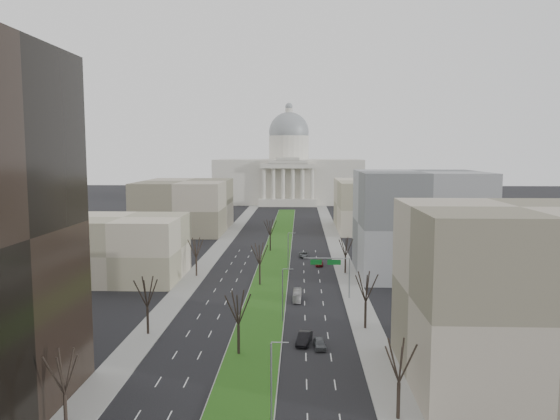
% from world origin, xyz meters
% --- Properties ---
extents(ground, '(600.00, 600.00, 0.00)m').
position_xyz_m(ground, '(0.00, 120.00, 0.00)').
color(ground, black).
rests_on(ground, ground).
extents(median, '(8.00, 222.03, 0.20)m').
position_xyz_m(median, '(0.00, 118.99, 0.10)').
color(median, '#999993').
rests_on(median, ground).
extents(sidewalk_left, '(5.00, 330.00, 0.15)m').
position_xyz_m(sidewalk_left, '(-17.50, 95.00, 0.07)').
color(sidewalk_left, gray).
rests_on(sidewalk_left, ground).
extents(sidewalk_right, '(5.00, 330.00, 0.15)m').
position_xyz_m(sidewalk_right, '(17.50, 95.00, 0.07)').
color(sidewalk_right, gray).
rests_on(sidewalk_right, ground).
extents(capitol, '(80.00, 46.00, 55.00)m').
position_xyz_m(capitol, '(0.00, 269.59, 16.31)').
color(capitol, beige).
rests_on(capitol, ground).
extents(building_beige_left, '(26.00, 22.00, 14.00)m').
position_xyz_m(building_beige_left, '(-33.00, 85.00, 7.00)').
color(building_beige_left, tan).
rests_on(building_beige_left, ground).
extents(building_tan_right, '(26.00, 24.00, 22.00)m').
position_xyz_m(building_tan_right, '(33.00, 32.00, 11.00)').
color(building_tan_right, '#78725C').
rests_on(building_tan_right, ground).
extents(building_grey_right, '(28.00, 26.00, 24.00)m').
position_xyz_m(building_grey_right, '(34.00, 92.00, 12.00)').
color(building_grey_right, slate).
rests_on(building_grey_right, ground).
extents(building_far_left, '(30.00, 40.00, 18.00)m').
position_xyz_m(building_far_left, '(-35.00, 160.00, 9.00)').
color(building_far_left, '#78725C').
rests_on(building_far_left, ground).
extents(building_far_right, '(30.00, 40.00, 18.00)m').
position_xyz_m(building_far_right, '(35.00, 165.00, 9.00)').
color(building_far_right, tan).
rests_on(building_far_right, ground).
extents(tree_left_near, '(5.10, 5.10, 9.18)m').
position_xyz_m(tree_left_near, '(-17.20, 18.00, 6.61)').
color(tree_left_near, black).
rests_on(tree_left_near, ground).
extents(tree_left_mid, '(5.40, 5.40, 9.72)m').
position_xyz_m(tree_left_mid, '(-17.20, 48.00, 7.00)').
color(tree_left_mid, black).
rests_on(tree_left_mid, ground).
extents(tree_left_far, '(5.28, 5.28, 9.50)m').
position_xyz_m(tree_left_far, '(-17.20, 88.00, 6.84)').
color(tree_left_far, black).
rests_on(tree_left_far, ground).
extents(tree_right_near, '(5.16, 5.16, 9.29)m').
position_xyz_m(tree_right_near, '(17.20, 22.00, 6.69)').
color(tree_right_near, black).
rests_on(tree_right_near, ground).
extents(tree_right_mid, '(5.52, 5.52, 9.94)m').
position_xyz_m(tree_right_mid, '(17.20, 52.00, 7.16)').
color(tree_right_mid, black).
rests_on(tree_right_mid, ground).
extents(tree_right_far, '(5.04, 5.04, 9.07)m').
position_xyz_m(tree_right_far, '(17.20, 92.00, 6.53)').
color(tree_right_far, black).
rests_on(tree_right_far, ground).
extents(tree_median_a, '(5.40, 5.40, 9.72)m').
position_xyz_m(tree_median_a, '(-2.00, 40.00, 7.00)').
color(tree_median_a, black).
rests_on(tree_median_a, ground).
extents(tree_median_b, '(5.40, 5.40, 9.72)m').
position_xyz_m(tree_median_b, '(-2.00, 80.00, 7.00)').
color(tree_median_b, black).
rests_on(tree_median_b, ground).
extents(tree_median_c, '(5.40, 5.40, 9.72)m').
position_xyz_m(tree_median_c, '(-2.00, 120.00, 7.00)').
color(tree_median_c, black).
rests_on(tree_median_c, ground).
extents(streetlamp_median_a, '(1.90, 0.20, 9.16)m').
position_xyz_m(streetlamp_median_a, '(3.76, 20.00, 4.81)').
color(streetlamp_median_a, gray).
rests_on(streetlamp_median_a, ground).
extents(streetlamp_median_b, '(1.90, 0.20, 9.16)m').
position_xyz_m(streetlamp_median_b, '(3.76, 55.00, 4.81)').
color(streetlamp_median_b, gray).
rests_on(streetlamp_median_b, ground).
extents(streetlamp_median_c, '(1.90, 0.20, 9.16)m').
position_xyz_m(streetlamp_median_c, '(3.76, 95.00, 4.81)').
color(streetlamp_median_c, gray).
rests_on(streetlamp_median_c, ground).
extents(mast_arm_signs, '(9.12, 0.24, 8.09)m').
position_xyz_m(mast_arm_signs, '(13.49, 70.03, 6.11)').
color(mast_arm_signs, gray).
rests_on(mast_arm_signs, ground).
extents(car_grey_near, '(1.96, 4.25, 1.41)m').
position_xyz_m(car_grey_near, '(9.54, 42.99, 0.71)').
color(car_grey_near, '#4D5054').
rests_on(car_grey_near, ground).
extents(car_black, '(2.65, 5.39, 1.70)m').
position_xyz_m(car_black, '(7.28, 44.78, 0.85)').
color(car_black, black).
rests_on(car_black, ground).
extents(car_red, '(2.10, 4.54, 1.28)m').
position_xyz_m(car_red, '(11.41, 100.38, 0.64)').
color(car_red, maroon).
rests_on(car_red, ground).
extents(car_grey_far, '(2.52, 5.06, 1.38)m').
position_xyz_m(car_grey_far, '(7.57, 111.59, 0.69)').
color(car_grey_far, '#4F5457').
rests_on(car_grey_far, ground).
extents(box_van, '(1.67, 6.60, 1.83)m').
position_xyz_m(box_van, '(6.07, 68.61, 0.92)').
color(box_van, beige).
rests_on(box_van, ground).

